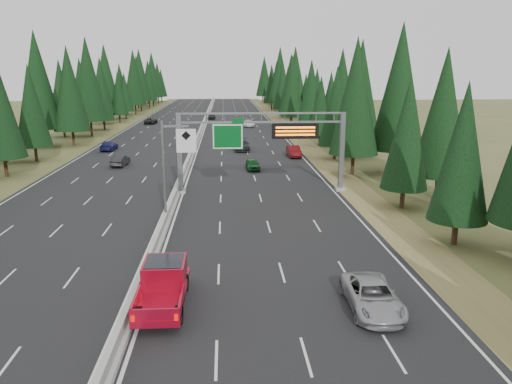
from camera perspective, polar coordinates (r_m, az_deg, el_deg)
The scene contains 19 objects.
road at distance 93.86m, azimuth -6.48°, elevation 6.38°, with size 32.00×260.00×0.08m, color black.
shoulder_right at distance 94.65m, azimuth 4.42°, elevation 6.48°, with size 3.60×260.00×0.06m, color olive.
shoulder_left at distance 96.41m, azimuth -17.16°, elevation 6.05°, with size 3.60×260.00×0.06m, color #4C5628.
median_barrier at distance 93.81m, azimuth -6.48°, elevation 6.61°, with size 0.70×260.00×0.85m.
sign_gantry at distance 48.50m, azimuth 1.40°, elevation 5.99°, with size 16.75×0.98×7.80m.
hov_sign_pole at distance 38.84m, azimuth -9.68°, elevation 3.08°, with size 2.80×0.50×8.00m.
tree_row_right at distance 86.06m, azimuth 8.28°, elevation 11.59°, with size 11.73×245.17×18.83m.
tree_row_left at distance 89.96m, azimuth -21.47°, elevation 11.14°, with size 11.49×240.09×18.54m.
silver_minivan at distance 26.01m, azimuth 13.16°, elevation -11.50°, with size 2.41×5.23×1.45m, color #9D9CA1.
red_pickup at distance 26.45m, azimuth -10.48°, elevation -9.96°, with size 2.25×6.30×2.05m.
car_ahead_green at distance 60.55m, azimuth -0.38°, elevation 3.18°, with size 1.56×3.88×1.32m, color #125220.
car_ahead_dkred at distance 70.09m, azimuth 4.34°, elevation 4.65°, with size 1.61×4.62×1.52m, color #5C0D10.
car_ahead_dkgrey at distance 75.64m, azimuth -1.66°, elevation 5.38°, with size 2.26×5.55×1.61m, color black.
car_ahead_white at distance 108.74m, azimuth -0.87°, elevation 7.84°, with size 2.39×5.18×1.44m, color white.
car_ahead_far at distance 126.76m, azimuth -5.08°, elevation 8.61°, with size 1.71×4.26×1.45m, color black.
car_onc_near at distance 65.26m, azimuth -15.26°, elevation 3.48°, with size 1.44×4.14×1.37m, color black.
car_onc_blue at distance 78.93m, azimuth -16.48°, elevation 5.09°, with size 1.95×4.81×1.40m, color navy.
car_onc_white at distance 82.62m, azimuth -7.91°, elevation 5.92°, with size 1.78×4.43×1.51m, color silver.
car_onc_far at distance 117.60m, azimuth -11.92°, elevation 7.98°, with size 2.35×5.09×1.41m, color black.
Camera 1 is at (4.75, -13.01, 11.68)m, focal length 35.00 mm.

